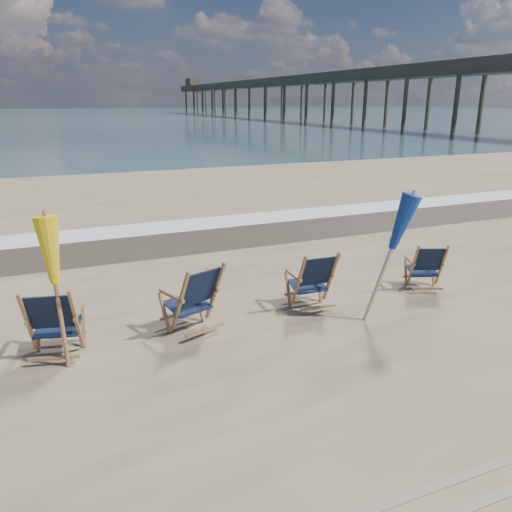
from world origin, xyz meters
The scene contains 10 objects.
ocean centered at (0.00, 128.00, 0.00)m, with size 400.00×400.00×0.00m, color #3A5760.
surf_foam centered at (0.00, 8.30, 0.00)m, with size 200.00×1.40×0.01m, color silver.
wet_sand_strip centered at (0.00, 6.80, 0.00)m, with size 200.00×2.60×0.00m, color #42362A.
beach_chair_0 centered at (-2.86, 1.49, 0.53)m, with size 0.68×0.77×1.07m, color #111A33, non-canonical shape.
beach_chair_1 centered at (-0.87, 1.69, 0.56)m, with size 0.71×0.80×1.12m, color #111A33, non-canonical shape.
beach_chair_2 centered at (1.12, 1.67, 0.52)m, with size 0.67×0.75×1.04m, color #111A33, non-canonical shape.
beach_chair_3 centered at (3.36, 1.58, 0.46)m, with size 0.59×0.67×0.93m, color #111A33, non-canonical shape.
umbrella_yellow centered at (-3.05, 1.41, 1.45)m, with size 0.30×0.30×1.97m.
umbrella_blue centered at (1.61, 0.94, 1.55)m, with size 0.30×0.30×2.07m.
fishing_pier centered at (38.00, 74.00, 4.65)m, with size 4.40×140.00×9.30m, color #4A4236, non-canonical shape.
Camera 1 is at (-3.00, -4.95, 3.32)m, focal length 35.00 mm.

